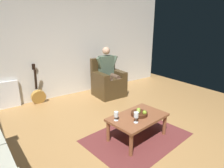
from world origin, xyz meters
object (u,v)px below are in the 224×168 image
at_px(person_seated, 109,70).
at_px(wine_glass_near, 116,115).
at_px(armchair, 108,83).
at_px(fruit_bowl, 140,113).
at_px(wine_glass_far, 136,116).
at_px(coffee_table, 138,119).
at_px(guitar, 38,95).

xyz_separation_m(person_seated, wine_glass_near, (1.13, 1.87, -0.20)).
distance_m(armchair, fruit_bowl, 2.10).
bearing_deg(wine_glass_far, armchair, -113.33).
bearing_deg(fruit_bowl, coffee_table, 12.25).
bearing_deg(guitar, wine_glass_far, 106.54).
xyz_separation_m(armchair, coffee_table, (0.75, 1.99, -0.01)).
xyz_separation_m(armchair, wine_glass_near, (1.13, 1.90, 0.14)).
relative_size(person_seated, guitar, 1.34).
distance_m(wine_glass_near, wine_glass_far, 0.31).
relative_size(wine_glass_far, fruit_bowl, 0.63).
height_order(armchair, person_seated, person_seated).
height_order(armchair, fruit_bowl, armchair).
xyz_separation_m(armchair, person_seated, (0.00, 0.03, 0.34)).
distance_m(armchair, person_seated, 0.34).
relative_size(armchair, person_seated, 0.77).
bearing_deg(armchair, fruit_bowl, 71.73).
bearing_deg(fruit_bowl, wine_glass_far, 35.13).
bearing_deg(wine_glass_near, guitar, -76.57).
distance_m(person_seated, coffee_table, 2.13).
xyz_separation_m(armchair, fruit_bowl, (0.70, 1.98, 0.08)).
xyz_separation_m(coffee_table, guitar, (0.95, -2.49, -0.13)).
bearing_deg(armchair, wine_glass_near, 60.51).
bearing_deg(wine_glass_near, wine_glass_far, 131.93).
bearing_deg(guitar, armchair, 163.39).
bearing_deg(wine_glass_far, wine_glass_near, -48.07).
relative_size(armchair, fruit_bowl, 3.58).
height_order(guitar, fruit_bowl, guitar).
height_order(guitar, wine_glass_far, guitar).
bearing_deg(person_seated, guitar, -16.21).
distance_m(coffee_table, wine_glass_far, 0.28).
bearing_deg(wine_glass_near, person_seated, -121.06).
height_order(armchair, wine_glass_far, armchair).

